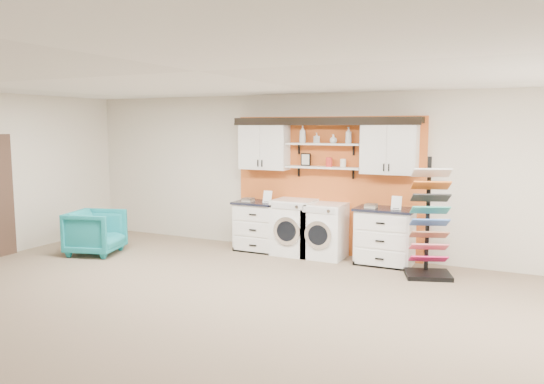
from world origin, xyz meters
The scene contains 22 objects.
floor centered at (0.00, 0.00, 0.00)m, with size 10.00×10.00×0.00m, color #857059.
ceiling centered at (0.00, 0.00, 2.80)m, with size 10.00×10.00×0.00m, color white.
wall_back centered at (0.00, 4.00, 1.40)m, with size 10.00×10.00×0.00m, color beige.
accent_panel centered at (0.00, 3.96, 1.20)m, with size 3.40×0.07×2.40m, color #CC5C22.
upper_cabinet_left centered at (-1.13, 3.79, 1.88)m, with size 0.90×0.35×0.84m.
upper_cabinet_right centered at (1.13, 3.79, 1.88)m, with size 0.90×0.35×0.84m.
shelf_lower centered at (0.00, 3.80, 1.53)m, with size 1.32×0.28×0.03m, color white.
shelf_upper centered at (0.00, 3.80, 1.93)m, with size 1.32×0.28×0.03m, color white.
crown_molding centered at (0.00, 3.81, 2.33)m, with size 3.30×0.41×0.13m.
picture_frame centered at (-0.35, 3.85, 1.66)m, with size 0.18×0.02×0.22m.
canister_red centered at (0.10, 3.80, 1.62)m, with size 0.11×0.11×0.16m, color red.
canister_cream centered at (0.35, 3.80, 1.61)m, with size 0.10×0.10×0.14m, color silver.
base_cabinet_left centered at (-1.13, 3.64, 0.44)m, with size 0.91×0.66×0.89m.
base_cabinet_right centered at (1.13, 3.64, 0.46)m, with size 0.94×0.66×0.92m.
washer centered at (-0.47, 3.64, 0.48)m, with size 0.69×0.71×0.97m.
dryer centered at (0.10, 3.64, 0.47)m, with size 0.67×0.71×0.93m.
sample_rack centered at (1.89, 3.22, 0.56)m, with size 0.79×0.72×1.78m.
armchair centered at (-3.61, 2.12, 0.39)m, with size 0.83×0.85×0.77m, color teal.
soap_bottle_a centered at (-0.39, 3.80, 2.10)m, with size 0.12×0.12×0.30m, color silver.
soap_bottle_b centered at (-0.13, 3.80, 2.03)m, with size 0.08×0.08×0.18m, color silver.
soap_bottle_c centered at (0.17, 3.80, 2.02)m, with size 0.12×0.12×0.15m, color silver.
soap_bottle_d centered at (0.44, 3.80, 2.08)m, with size 0.11×0.11×0.28m, color silver.
Camera 1 is at (3.17, -4.73, 2.23)m, focal length 35.00 mm.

